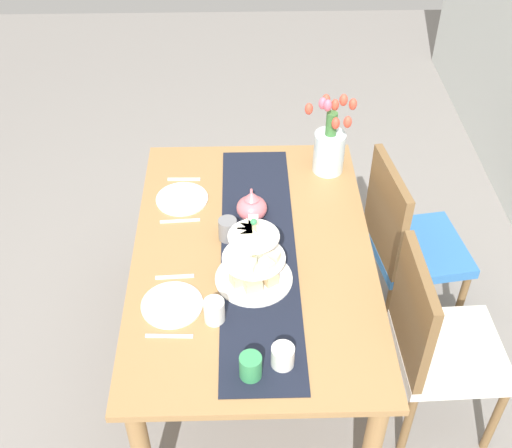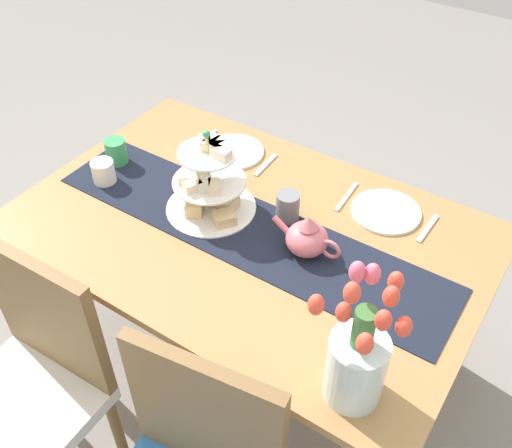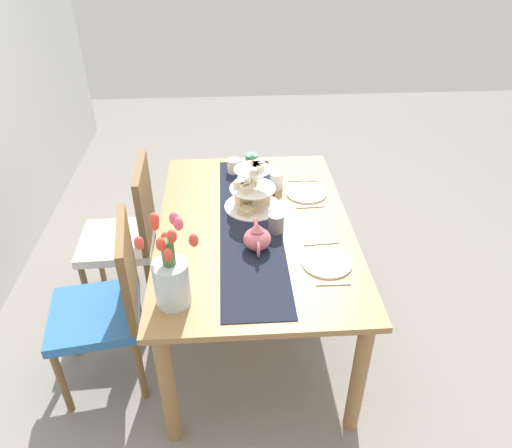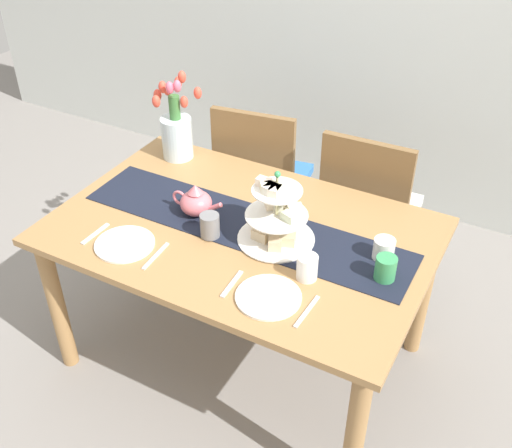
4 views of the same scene
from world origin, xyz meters
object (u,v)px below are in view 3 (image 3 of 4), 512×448
object	(u,v)px
dinner_plate_right	(306,193)
mug_white_text	(276,181)
fork_right	(310,207)
chair_left	(108,302)
tulip_vase	(171,275)
dining_table	(254,240)
cream_jug	(234,166)
teapot	(257,238)
mug_orange	(252,162)
fork_left	(333,284)
knife_right	(302,180)
tiered_cake_stand	(252,191)
knife_left	(321,243)
dinner_plate_left	(327,262)
mug_grey	(276,223)
chair_right	(128,231)

from	to	relation	value
dinner_plate_right	mug_white_text	world-z (taller)	mug_white_text
mug_white_text	fork_right	bearing A→B (deg)	-143.38
chair_left	tulip_vase	xyz separation A→B (m)	(-0.25, -0.35, 0.36)
dining_table	fork_right	distance (m)	0.35
cream_jug	dinner_plate_right	distance (m)	0.48
teapot	cream_jug	xyz separation A→B (m)	(0.76, 0.09, -0.02)
teapot	mug_orange	size ratio (longest dim) A/B	2.51
cream_jug	fork_left	xyz separation A→B (m)	(-1.04, -0.39, -0.04)
fork_left	fork_right	bearing A→B (deg)	0.00
tulip_vase	knife_right	xyz separation A→B (m)	(0.97, -0.67, -0.14)
dining_table	mug_white_text	world-z (taller)	mug_white_text
tiered_cake_stand	mug_orange	world-z (taller)	tiered_cake_stand
mug_white_text	tulip_vase	bearing A→B (deg)	150.54
chair_left	dining_table	bearing A→B (deg)	-67.76
chair_left	mug_orange	distance (m)	1.18
dining_table	mug_white_text	bearing A→B (deg)	-22.55
knife_right	dinner_plate_right	bearing A→B (deg)	180.00
teapot	knife_left	xyz separation A→B (m)	(0.02, -0.31, -0.06)
dinner_plate_left	knife_right	bearing A→B (deg)	0.00
cream_jug	knife_left	xyz separation A→B (m)	(-0.75, -0.39, -0.04)
dinner_plate_left	mug_white_text	size ratio (longest dim) A/B	2.42
tiered_cake_stand	dinner_plate_right	world-z (taller)	tiered_cake_stand
dining_table	mug_grey	bearing A→B (deg)	-128.65
chair_left	knife_right	size ratio (longest dim) A/B	5.35
fork_left	knife_left	bearing A→B (deg)	0.00
knife_right	mug_orange	world-z (taller)	mug_orange
tiered_cake_stand	dinner_plate_left	world-z (taller)	tiered_cake_stand
mug_white_text	mug_orange	distance (m)	0.28
tiered_cake_stand	fork_right	size ratio (longest dim) A/B	2.03
chair_right	fork_right	size ratio (longest dim) A/B	6.07
mug_grey	mug_orange	size ratio (longest dim) A/B	1.00
knife_left	dinner_plate_left	bearing A→B (deg)	180.00
chair_right	tiered_cake_stand	bearing A→B (deg)	-101.41
fork_left	fork_right	xyz separation A→B (m)	(0.62, 0.00, 0.00)
tiered_cake_stand	knife_right	xyz separation A→B (m)	(0.27, -0.31, -0.10)
tulip_vase	dinner_plate_left	distance (m)	0.71
fork_left	cream_jug	bearing A→B (deg)	20.80
dinner_plate_left	fork_left	world-z (taller)	dinner_plate_left
chair_left	fork_left	bearing A→B (deg)	-100.65
fork_left	mug_orange	bearing A→B (deg)	14.79
fork_left	dinner_plate_left	bearing A→B (deg)	0.00
fork_right	knife_left	bearing A→B (deg)	180.00
dinner_plate_right	fork_right	size ratio (longest dim) A/B	1.53
fork_left	chair_right	bearing A→B (deg)	52.57
fork_left	mug_orange	xyz separation A→B (m)	(1.08, 0.29, 0.04)
cream_jug	mug_orange	world-z (taller)	mug_orange
knife_left	knife_right	xyz separation A→B (m)	(0.62, 0.00, 0.00)
mug_white_text	knife_right	bearing A→B (deg)	-64.98
knife_right	teapot	bearing A→B (deg)	154.33
teapot	fork_right	xyz separation A→B (m)	(0.35, -0.31, -0.06)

